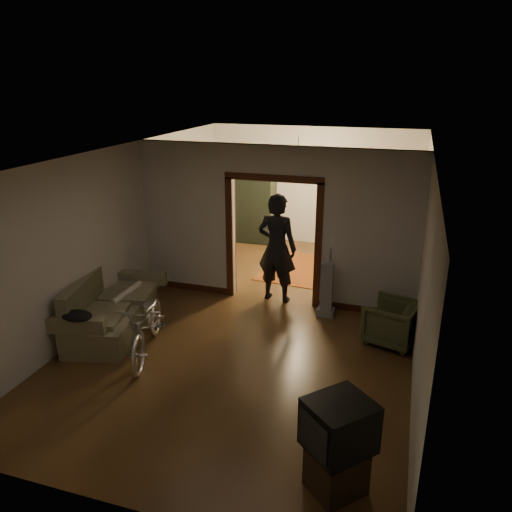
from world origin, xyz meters
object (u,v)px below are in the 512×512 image
at_px(bicycle, 147,325).
at_px(desk, 361,240).
at_px(sofa, 111,303).
at_px(person, 277,248).
at_px(locker, 256,205).
at_px(armchair, 391,322).

xyz_separation_m(bicycle, desk, (2.49, 5.26, -0.08)).
height_order(sofa, person, person).
bearing_deg(sofa, desk, 41.48).
bearing_deg(person, locker, -59.23).
bearing_deg(person, armchair, 161.57).
height_order(armchair, person, person).
bearing_deg(bicycle, person, 44.79).
xyz_separation_m(person, desk, (1.20, 2.87, -0.62)).
height_order(sofa, locker, locker).
bearing_deg(bicycle, locker, 74.41).
bearing_deg(desk, bicycle, -125.48).
height_order(sofa, bicycle, sofa).
bearing_deg(locker, bicycle, -88.95).
bearing_deg(locker, armchair, -50.13).
distance_m(bicycle, locker, 5.59).
distance_m(person, desk, 3.17).
xyz_separation_m(armchair, person, (-2.09, 0.99, 0.66)).
distance_m(sofa, armchair, 4.40).
height_order(armchair, desk, desk).
bearing_deg(bicycle, sofa, 135.55).
distance_m(sofa, person, 2.97).
bearing_deg(person, sofa, 47.82).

